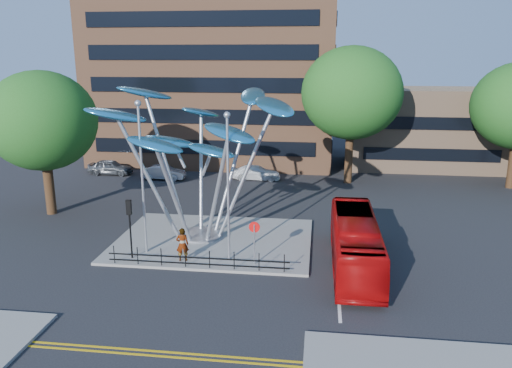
# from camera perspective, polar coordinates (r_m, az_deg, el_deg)

# --- Properties ---
(ground) EXTENTS (120.00, 120.00, 0.00)m
(ground) POSITION_cam_1_polar(r_m,az_deg,el_deg) (25.93, -5.40, -11.40)
(ground) COLOR black
(ground) RESTS_ON ground
(traffic_island) EXTENTS (12.00, 9.00, 0.15)m
(traffic_island) POSITION_cam_1_polar(r_m,az_deg,el_deg) (31.48, -4.80, -6.41)
(traffic_island) COLOR slate
(traffic_island) RESTS_ON ground
(double_yellow_near) EXTENTS (40.00, 0.12, 0.01)m
(double_yellow_near) POSITION_cam_1_polar(r_m,az_deg,el_deg) (20.88, -9.19, -18.50)
(double_yellow_near) COLOR gold
(double_yellow_near) RESTS_ON ground
(double_yellow_far) EXTENTS (40.00, 0.12, 0.01)m
(double_yellow_far) POSITION_cam_1_polar(r_m,az_deg,el_deg) (20.65, -9.43, -18.94)
(double_yellow_far) COLOR gold
(double_yellow_far) RESTS_ON ground
(brick_tower) EXTENTS (25.00, 15.00, 30.00)m
(brick_tower) POSITION_cam_1_polar(r_m,az_deg,el_deg) (55.97, -4.59, 18.34)
(brick_tower) COLOR brown
(brick_tower) RESTS_ON ground
(low_building_near) EXTENTS (15.00, 8.00, 8.00)m
(low_building_near) POSITION_cam_1_polar(r_m,az_deg,el_deg) (54.26, 18.71, 6.09)
(low_building_near) COLOR #A37E60
(low_building_near) RESTS_ON ground
(tree_right) EXTENTS (8.80, 8.80, 12.11)m
(tree_right) POSITION_cam_1_polar(r_m,az_deg,el_deg) (44.90, 10.89, 10.15)
(tree_right) COLOR black
(tree_right) RESTS_ON ground
(tree_left) EXTENTS (7.60, 7.60, 10.32)m
(tree_left) POSITION_cam_1_polar(r_m,az_deg,el_deg) (38.26, -23.25, 6.62)
(tree_left) COLOR black
(tree_left) RESTS_ON ground
(leaf_sculpture) EXTENTS (12.72, 9.54, 9.51)m
(leaf_sculpture) POSITION_cam_1_polar(r_m,az_deg,el_deg) (30.62, -6.77, 6.12)
(leaf_sculpture) COLOR #9EA0A5
(leaf_sculpture) RESTS_ON traffic_island
(street_lamp_left) EXTENTS (0.36, 0.36, 8.80)m
(street_lamp_left) POSITION_cam_1_polar(r_m,az_deg,el_deg) (28.62, -12.95, 2.16)
(street_lamp_left) COLOR #9EA0A5
(street_lamp_left) RESTS_ON traffic_island
(street_lamp_right) EXTENTS (0.36, 0.36, 8.30)m
(street_lamp_right) POSITION_cam_1_polar(r_m,az_deg,el_deg) (26.89, -3.23, 1.15)
(street_lamp_right) COLOR #9EA0A5
(street_lamp_right) RESTS_ON traffic_island
(traffic_light_island) EXTENTS (0.28, 0.18, 3.42)m
(traffic_light_island) POSITION_cam_1_polar(r_m,az_deg,el_deg) (28.60, -14.27, -3.62)
(traffic_light_island) COLOR black
(traffic_light_island) RESTS_ON traffic_island
(no_entry_sign_island) EXTENTS (0.60, 0.10, 2.45)m
(no_entry_sign_island) POSITION_cam_1_polar(r_m,az_deg,el_deg) (27.16, -0.19, -5.92)
(no_entry_sign_island) COLOR #9EA0A5
(no_entry_sign_island) RESTS_ON traffic_island
(pedestrian_railing_front) EXTENTS (10.00, 0.06, 1.00)m
(pedestrian_railing_front) POSITION_cam_1_polar(r_m,az_deg,el_deg) (27.42, -6.71, -8.67)
(pedestrian_railing_front) COLOR black
(pedestrian_railing_front) RESTS_ON traffic_island
(red_bus) EXTENTS (2.41, 10.12, 2.82)m
(red_bus) POSITION_cam_1_polar(r_m,az_deg,el_deg) (27.83, 11.27, -6.60)
(red_bus) COLOR #A50708
(red_bus) RESTS_ON ground
(pedestrian) EXTENTS (0.79, 0.62, 1.92)m
(pedestrian) POSITION_cam_1_polar(r_m,az_deg,el_deg) (28.18, -8.41, -6.85)
(pedestrian) COLOR gray
(pedestrian) RESTS_ON traffic_island
(parked_car_left) EXTENTS (4.29, 1.78, 1.45)m
(parked_car_left) POSITION_cam_1_polar(r_m,az_deg,el_deg) (50.34, -16.30, 1.86)
(parked_car_left) COLOR #43474B
(parked_car_left) RESTS_ON ground
(parked_car_mid) EXTENTS (4.05, 1.43, 1.33)m
(parked_car_mid) POSITION_cam_1_polar(r_m,az_deg,el_deg) (47.18, -10.49, 1.30)
(parked_car_mid) COLOR #A2A5AA
(parked_car_mid) RESTS_ON ground
(parked_car_right) EXTENTS (4.59, 2.09, 1.30)m
(parked_car_right) POSITION_cam_1_polar(r_m,az_deg,el_deg) (46.39, 0.03, 1.31)
(parked_car_right) COLOR silver
(parked_car_right) RESTS_ON ground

